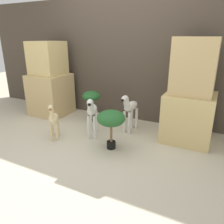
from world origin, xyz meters
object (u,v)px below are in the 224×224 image
at_px(zebra_left, 92,112).
at_px(potted_palm_front, 111,120).
at_px(potted_palm_back, 91,98).
at_px(zebra_right, 130,108).
at_px(giraffe_figurine, 53,118).

relative_size(zebra_left, potted_palm_front, 1.16).
bearing_deg(potted_palm_back, zebra_right, -9.95).
bearing_deg(giraffe_figurine, potted_palm_back, 83.58).
xyz_separation_m(giraffe_figurine, potted_palm_front, (0.92, 0.12, 0.10)).
bearing_deg(zebra_right, potted_palm_back, 170.05).
bearing_deg(zebra_left, potted_palm_back, 122.25).
xyz_separation_m(zebra_right, potted_palm_back, (-0.82, 0.14, 0.02)).
distance_m(zebra_right, zebra_left, 0.63).
distance_m(potted_palm_front, potted_palm_back, 1.15).
distance_m(zebra_right, giraffe_figurine, 1.22).
bearing_deg(potted_palm_front, giraffe_figurine, -172.36).
bearing_deg(potted_palm_back, giraffe_figurine, -96.42).
distance_m(zebra_left, potted_palm_back, 0.69).
xyz_separation_m(zebra_right, giraffe_figurine, (-0.93, -0.79, -0.08)).
height_order(zebra_right, giraffe_figurine, zebra_right).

